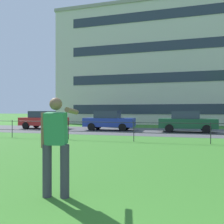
% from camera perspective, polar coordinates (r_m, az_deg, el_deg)
% --- Properties ---
extents(street_strip, '(80.00, 7.43, 0.01)m').
position_cam_1_polar(street_strip, '(18.23, 14.44, -4.60)').
color(street_strip, '#4C4C51').
rests_on(street_strip, ground).
extents(park_fence, '(32.21, 0.04, 1.00)m').
position_cam_1_polar(park_fence, '(11.83, 13.78, -3.93)').
color(park_fence, '#232328').
rests_on(park_fence, ground).
extents(person_thrower, '(0.51, 0.82, 1.74)m').
position_cam_1_polar(person_thrower, '(4.35, -13.17, -7.23)').
color(person_thrower, '#383842').
rests_on(person_thrower, ground).
extents(car_red_far_left, '(4.04, 1.90, 1.54)m').
position_cam_1_polar(car_red_far_left, '(21.74, -15.99, -1.79)').
color(car_red_far_left, red).
rests_on(car_red_far_left, ground).
extents(car_blue_far_right, '(4.04, 1.89, 1.54)m').
position_cam_1_polar(car_blue_far_right, '(19.23, -0.72, -2.04)').
color(car_blue_far_right, '#233899').
rests_on(car_blue_far_right, ground).
extents(car_dark_green_center, '(4.02, 1.84, 1.54)m').
position_cam_1_polar(car_dark_green_center, '(18.26, 17.37, -2.16)').
color(car_dark_green_center, '#194C2D').
rests_on(car_dark_green_center, ground).
extents(apartment_building_background, '(31.33, 10.76, 14.50)m').
position_cam_1_polar(apartment_building_background, '(32.99, 16.52, 10.16)').
color(apartment_building_background, beige).
rests_on(apartment_building_background, ground).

